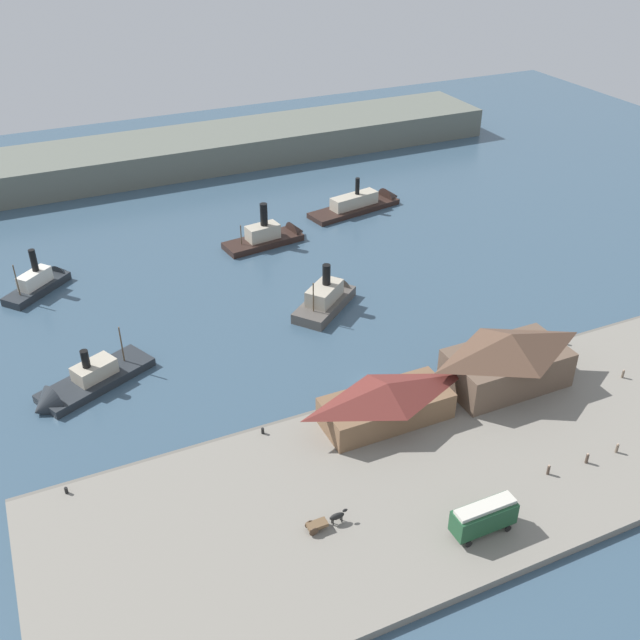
{
  "coord_description": "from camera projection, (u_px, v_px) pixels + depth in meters",
  "views": [
    {
      "loc": [
        -45.91,
        -81.18,
        70.32
      ],
      "look_at": [
        -0.48,
        18.21,
        2.0
      ],
      "focal_mm": 40.79,
      "sensor_mm": 36.0,
      "label": 1
    }
  ],
  "objects": [
    {
      "name": "ferry_shed_central_terminal",
      "position": [
        508.0,
        359.0,
        111.95
      ],
      "size": [
        19.02,
        10.58,
        9.23
      ],
      "color": "brown",
      "rests_on": "quay_promenade"
    },
    {
      "name": "pedestrian_walking_east",
      "position": [
        587.0,
        458.0,
        98.78
      ],
      "size": [
        0.42,
        0.42,
        1.69
      ],
      "color": "#4C3D33",
      "rests_on": "quay_promenade"
    },
    {
      "name": "ferry_approaching_east",
      "position": [
        79.0,
        387.0,
        113.85
      ],
      "size": [
        21.01,
        14.23,
        10.19
      ],
      "color": "#23282D",
      "rests_on": "ground"
    },
    {
      "name": "quay_promenade",
      "position": [
        446.0,
        470.0,
        98.79
      ],
      "size": [
        110.0,
        36.0,
        1.2
      ],
      "primitive_type": "cube",
      "color": "gray",
      "rests_on": "ground"
    },
    {
      "name": "ground_plane",
      "position": [
        370.0,
        385.0,
        116.07
      ],
      "size": [
        320.0,
        320.0,
        0.0
      ],
      "primitive_type": "plane",
      "color": "#385166"
    },
    {
      "name": "street_tram",
      "position": [
        484.0,
        516.0,
        87.64
      ],
      "size": [
        8.19,
        2.95,
        4.41
      ],
      "color": "#1E4C2D",
      "rests_on": "quay_promenade"
    },
    {
      "name": "pedestrian_walking_west",
      "position": [
        623.0,
        374.0,
        115.34
      ],
      "size": [
        0.38,
        0.38,
        1.55
      ],
      "color": "#6B5B4C",
      "rests_on": "quay_promenade"
    },
    {
      "name": "pedestrian_near_cart",
      "position": [
        548.0,
        470.0,
        96.94
      ],
      "size": [
        0.4,
        0.4,
        1.63
      ],
      "color": "#4C3D33",
      "rests_on": "quay_promenade"
    },
    {
      "name": "ferry_moored_east",
      "position": [
        328.0,
        297.0,
        136.24
      ],
      "size": [
        16.27,
        14.59,
        10.71
      ],
      "color": "#514C47",
      "rests_on": "ground"
    },
    {
      "name": "far_headland",
      "position": [
        182.0,
        152.0,
        198.78
      ],
      "size": [
        180.0,
        24.0,
        8.0
      ],
      "primitive_type": "cube",
      "color": "#60665B",
      "rests_on": "ground"
    },
    {
      "name": "ferry_mid_harbor",
      "position": [
        42.0,
        282.0,
        141.72
      ],
      "size": [
        14.51,
        13.37,
        10.13
      ],
      "color": "#23282D",
      "rests_on": "ground"
    },
    {
      "name": "pedestrian_near_east_shed",
      "position": [
        617.0,
        448.0,
        100.58
      ],
      "size": [
        0.39,
        0.39,
        1.57
      ],
      "color": "#6B5B4C",
      "rests_on": "quay_promenade"
    },
    {
      "name": "mooring_post_center_west",
      "position": [
        263.0,
        431.0,
        104.09
      ],
      "size": [
        0.44,
        0.44,
        0.9
      ],
      "primitive_type": "cylinder",
      "color": "black",
      "rests_on": "quay_promenade"
    },
    {
      "name": "mooring_post_center_east",
      "position": [
        566.0,
        342.0,
        123.54
      ],
      "size": [
        0.44,
        0.44,
        0.9
      ],
      "primitive_type": "cylinder",
      "color": "black",
      "rests_on": "quay_promenade"
    },
    {
      "name": "horse_cart",
      "position": [
        325.0,
        521.0,
        89.09
      ],
      "size": [
        5.47,
        1.43,
        1.87
      ],
      "color": "brown",
      "rests_on": "quay_promenade"
    },
    {
      "name": "ferry_moored_west",
      "position": [
        366.0,
        203.0,
        175.81
      ],
      "size": [
        26.02,
        10.6,
        10.34
      ],
      "color": "black",
      "rests_on": "ground"
    },
    {
      "name": "ferry_near_quay",
      "position": [
        273.0,
        236.0,
        159.5
      ],
      "size": [
        19.51,
        8.33,
        11.52
      ],
      "color": "black",
      "rests_on": "ground"
    },
    {
      "name": "mooring_post_east",
      "position": [
        66.0,
        490.0,
        94.16
      ],
      "size": [
        0.44,
        0.44,
        0.9
      ],
      "primitive_type": "cylinder",
      "color": "black",
      "rests_on": "quay_promenade"
    },
    {
      "name": "seawall_edge",
      "position": [
        381.0,
        395.0,
        113.03
      ],
      "size": [
        110.0,
        0.8,
        1.0
      ],
      "primitive_type": "cube",
      "color": "#666159",
      "rests_on": "ground"
    },
    {
      "name": "ferry_shed_east_terminal",
      "position": [
        386.0,
        401.0,
        105.26
      ],
      "size": [
        19.35,
        8.38,
        6.51
      ],
      "color": "brown",
      "rests_on": "quay_promenade"
    }
  ]
}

